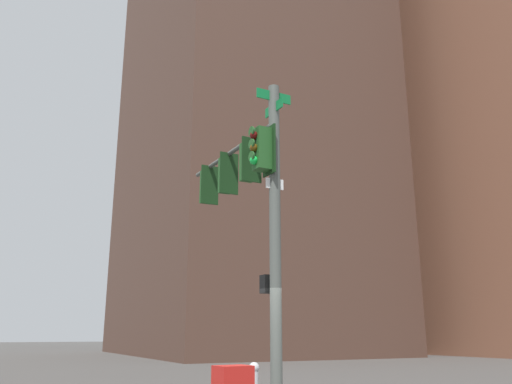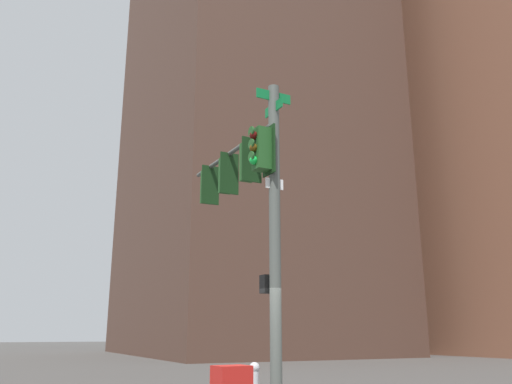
# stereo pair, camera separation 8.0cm
# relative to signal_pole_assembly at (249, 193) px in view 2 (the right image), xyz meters

# --- Properties ---
(signal_pole_assembly) EXTENTS (5.16, 1.09, 7.27)m
(signal_pole_assembly) POSITION_rel_signal_pole_assembly_xyz_m (0.00, 0.00, 0.00)
(signal_pole_assembly) COLOR #4C514C
(signal_pole_assembly) RESTS_ON ground_plane
(fire_hydrant) EXTENTS (0.34, 0.26, 0.87)m
(fire_hydrant) POSITION_rel_signal_pole_assembly_xyz_m (0.85, -0.57, -4.44)
(fire_hydrant) COLOR #B2B2B7
(fire_hydrant) RESTS_ON ground_plane
(building_brick_nearside) EXTENTS (22.27, 16.93, 48.63)m
(building_brick_nearside) POSITION_rel_signal_pole_assembly_xyz_m (27.50, -12.59, 19.41)
(building_brick_nearside) COLOR #4C3328
(building_brick_nearside) RESTS_ON ground_plane
(building_brick_midblock) EXTENTS (17.72, 14.30, 37.09)m
(building_brick_midblock) POSITION_rel_signal_pole_assembly_xyz_m (16.51, -31.64, 13.64)
(building_brick_midblock) COLOR brown
(building_brick_midblock) RESTS_ON ground_plane
(building_glass_tower) EXTENTS (33.33, 27.93, 58.49)m
(building_glass_tower) POSITION_rel_signal_pole_assembly_xyz_m (26.15, -44.17, 24.34)
(building_glass_tower) COLOR #7A99B2
(building_glass_tower) RESTS_ON ground_plane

